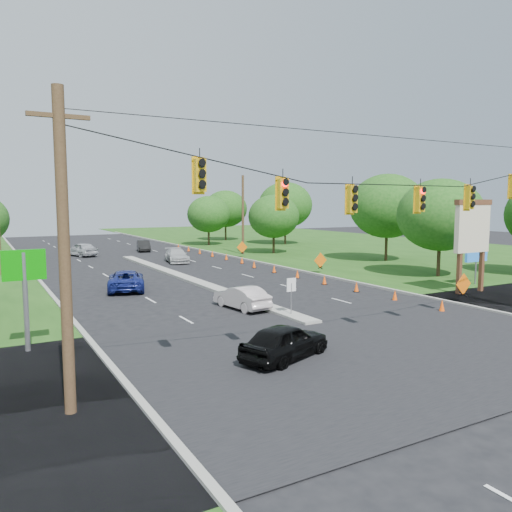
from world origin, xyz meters
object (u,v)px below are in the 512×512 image
white_sedan (242,297)px  blue_pickup (126,280)px  black_sedan (285,341)px  pylon_sign (473,232)px

white_sedan → blue_pickup: bearing=-73.3°
blue_pickup → white_sedan: bearing=129.4°
blue_pickup → black_sedan: bearing=109.3°
black_sedan → white_sedan: (2.80, 8.87, -0.05)m
black_sedan → blue_pickup: black_sedan is taller
pylon_sign → white_sedan: pylon_sign is taller
pylon_sign → white_sedan: bearing=169.5°
white_sedan → blue_pickup: 9.95m
pylon_sign → white_sedan: (-15.59, 2.90, -3.35)m
white_sedan → blue_pickup: blue_pickup is taller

